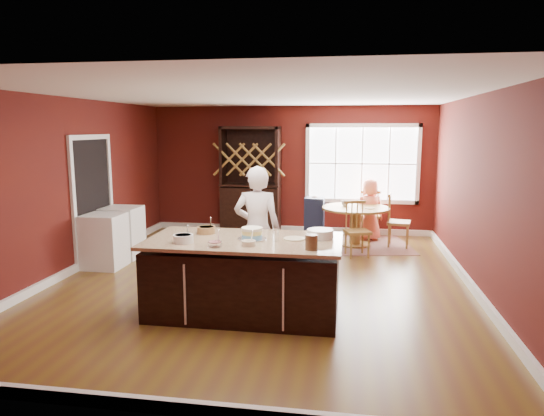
% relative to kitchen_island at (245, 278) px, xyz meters
% --- Properties ---
extents(room_shell, '(7.00, 7.00, 7.00)m').
position_rel_kitchen_island_xyz_m(room_shell, '(-0.02, 1.28, 0.91)').
color(room_shell, brown).
rests_on(room_shell, ground).
extents(window, '(2.36, 0.10, 1.66)m').
position_rel_kitchen_island_xyz_m(window, '(1.48, 4.75, 1.06)').
color(window, white).
rests_on(window, room_shell).
extents(doorway, '(0.08, 1.26, 2.13)m').
position_rel_kitchen_island_xyz_m(doorway, '(-2.99, 1.88, 0.59)').
color(doorway, white).
rests_on(doorway, room_shell).
extents(kitchen_island, '(2.33, 1.22, 0.92)m').
position_rel_kitchen_island_xyz_m(kitchen_island, '(0.00, 0.00, 0.00)').
color(kitchen_island, black).
rests_on(kitchen_island, ground).
extents(dining_table, '(1.28, 1.28, 0.75)m').
position_rel_kitchen_island_xyz_m(dining_table, '(1.37, 3.69, 0.10)').
color(dining_table, brown).
rests_on(dining_table, ground).
extents(baker, '(0.66, 0.45, 1.74)m').
position_rel_kitchen_island_xyz_m(baker, '(0.01, 0.80, 0.43)').
color(baker, white).
rests_on(baker, ground).
extents(layer_cake, '(0.35, 0.35, 0.14)m').
position_rel_kitchen_island_xyz_m(layer_cake, '(0.09, 0.01, 0.55)').
color(layer_cake, white).
rests_on(layer_cake, kitchen_island).
extents(bowl_blue, '(0.24, 0.24, 0.09)m').
position_rel_kitchen_island_xyz_m(bowl_blue, '(-0.67, -0.27, 0.53)').
color(bowl_blue, white).
rests_on(bowl_blue, kitchen_island).
extents(bowl_yellow, '(0.23, 0.23, 0.09)m').
position_rel_kitchen_island_xyz_m(bowl_yellow, '(-0.54, 0.24, 0.52)').
color(bowl_yellow, olive).
rests_on(bowl_yellow, kitchen_island).
extents(bowl_pink, '(0.17, 0.17, 0.06)m').
position_rel_kitchen_island_xyz_m(bowl_pink, '(-0.24, -0.41, 0.51)').
color(bowl_pink, white).
rests_on(bowl_pink, kitchen_island).
extents(bowl_olive, '(0.16, 0.16, 0.06)m').
position_rel_kitchen_island_xyz_m(bowl_olive, '(0.12, -0.31, 0.51)').
color(bowl_olive, silver).
rests_on(bowl_olive, kitchen_island).
extents(drinking_glass, '(0.07, 0.07, 0.15)m').
position_rel_kitchen_island_xyz_m(drinking_glass, '(0.39, -0.04, 0.55)').
color(drinking_glass, silver).
rests_on(drinking_glass, kitchen_island).
extents(dinner_plate, '(0.26, 0.26, 0.02)m').
position_rel_kitchen_island_xyz_m(dinner_plate, '(0.59, 0.08, 0.49)').
color(dinner_plate, beige).
rests_on(dinner_plate, kitchen_island).
extents(white_tub, '(0.32, 0.32, 0.11)m').
position_rel_kitchen_island_xyz_m(white_tub, '(0.90, 0.19, 0.54)').
color(white_tub, silver).
rests_on(white_tub, kitchen_island).
extents(stoneware_crock, '(0.14, 0.14, 0.17)m').
position_rel_kitchen_island_xyz_m(stoneware_crock, '(0.83, -0.38, 0.56)').
color(stoneware_crock, '#422E22').
rests_on(stoneware_crock, kitchen_island).
extents(rug, '(2.30, 1.92, 0.01)m').
position_rel_kitchen_island_xyz_m(rug, '(1.37, 3.69, -0.43)').
color(rug, brown).
rests_on(rug, ground).
extents(chair_east, '(0.48, 0.49, 1.03)m').
position_rel_kitchen_island_xyz_m(chair_east, '(2.18, 3.73, 0.08)').
color(chair_east, brown).
rests_on(chair_east, ground).
extents(chair_south, '(0.51, 0.50, 0.98)m').
position_rel_kitchen_island_xyz_m(chair_south, '(1.39, 2.89, 0.05)').
color(chair_south, brown).
rests_on(chair_south, ground).
extents(chair_north, '(0.45, 0.43, 1.01)m').
position_rel_kitchen_island_xyz_m(chair_north, '(1.65, 4.45, 0.06)').
color(chair_north, '#95542B').
rests_on(chair_north, ground).
extents(seated_woman, '(0.70, 0.56, 1.24)m').
position_rel_kitchen_island_xyz_m(seated_woman, '(1.65, 4.20, 0.18)').
color(seated_woman, '#F4785A').
rests_on(seated_woman, ground).
extents(high_chair, '(0.39, 0.39, 0.92)m').
position_rel_kitchen_island_xyz_m(high_chair, '(0.56, 3.92, 0.02)').
color(high_chair, black).
rests_on(high_chair, ground).
extents(toddler, '(0.18, 0.14, 0.26)m').
position_rel_kitchen_island_xyz_m(toddler, '(0.62, 4.04, 0.37)').
color(toddler, '#8CA5BF').
rests_on(toddler, high_chair).
extents(table_plate, '(0.19, 0.19, 0.01)m').
position_rel_kitchen_island_xyz_m(table_plate, '(1.62, 3.56, 0.32)').
color(table_plate, beige).
rests_on(table_plate, dining_table).
extents(table_cup, '(0.13, 0.13, 0.10)m').
position_rel_kitchen_island_xyz_m(table_cup, '(1.16, 3.80, 0.36)').
color(table_cup, silver).
rests_on(table_cup, dining_table).
extents(hutch, '(1.24, 0.52, 2.27)m').
position_rel_kitchen_island_xyz_m(hutch, '(-0.84, 4.50, 0.70)').
color(hutch, '#311B0E').
rests_on(hutch, ground).
extents(washer, '(0.60, 0.58, 0.87)m').
position_rel_kitchen_island_xyz_m(washer, '(-2.66, 1.56, -0.00)').
color(washer, silver).
rests_on(washer, ground).
extents(dryer, '(0.61, 0.59, 0.88)m').
position_rel_kitchen_island_xyz_m(dryer, '(-2.66, 2.20, 0.00)').
color(dryer, silver).
rests_on(dryer, ground).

